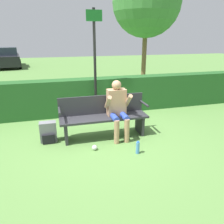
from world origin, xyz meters
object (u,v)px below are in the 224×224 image
object	(u,v)px
park_bench	(103,116)
backpack	(48,132)
water_bottle	(138,148)
parked_car	(6,58)
tree	(147,2)
person_seated	(118,107)
signpost	(95,59)

from	to	relation	value
park_bench	backpack	xyz separation A→B (m)	(-1.20, 0.02, -0.27)
water_bottle	parked_car	xyz separation A→B (m)	(-4.56, 13.92, 0.54)
backpack	tree	bearing A→B (deg)	49.79
park_bench	water_bottle	distance (m)	1.11
backpack	tree	world-z (taller)	tree
backpack	park_bench	bearing A→B (deg)	-1.05
person_seated	water_bottle	distance (m)	1.03
person_seated	signpost	bearing A→B (deg)	98.48
water_bottle	signpost	size ratio (longest dim) A/B	0.09
signpost	parked_car	size ratio (longest dim) A/B	0.66
water_bottle	signpost	world-z (taller)	signpost
backpack	water_bottle	xyz separation A→B (m)	(1.65, -0.97, -0.09)
park_bench	backpack	bearing A→B (deg)	178.95
park_bench	parked_car	distance (m)	13.61
park_bench	tree	distance (m)	6.70
person_seated	tree	world-z (taller)	tree
person_seated	backpack	world-z (taller)	person_seated
park_bench	tree	xyz separation A→B (m)	(3.11, 5.12, 3.01)
park_bench	water_bottle	xyz separation A→B (m)	(0.45, -0.95, -0.36)
water_bottle	signpost	distance (m)	2.68
person_seated	park_bench	bearing A→B (deg)	158.18
tree	signpost	bearing A→B (deg)	-128.20
person_seated	signpost	distance (m)	1.66
park_bench	tree	bearing A→B (deg)	58.74
person_seated	parked_car	distance (m)	13.81
person_seated	signpost	world-z (taller)	signpost
park_bench	signpost	xyz separation A→B (m)	(0.08, 1.27, 1.10)
water_bottle	tree	distance (m)	7.42
person_seated	backpack	xyz separation A→B (m)	(-1.49, 0.14, -0.50)
tree	park_bench	bearing A→B (deg)	-121.26
park_bench	person_seated	bearing A→B (deg)	-21.82
parked_car	tree	xyz separation A→B (m)	(7.22, -7.86, 2.82)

